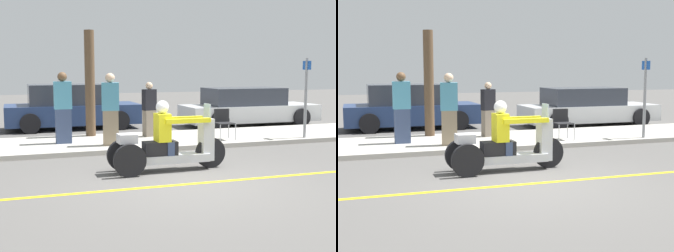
{
  "view_description": "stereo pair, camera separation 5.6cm",
  "coord_description": "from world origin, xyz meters",
  "views": [
    {
      "loc": [
        -2.95,
        -7.56,
        2.05
      ],
      "look_at": [
        -0.01,
        1.15,
        0.91
      ],
      "focal_mm": 50.0,
      "sensor_mm": 36.0,
      "label": 1
    },
    {
      "loc": [
        -2.9,
        -7.57,
        2.05
      ],
      "look_at": [
        -0.01,
        1.15,
        0.91
      ],
      "focal_mm": 50.0,
      "sensor_mm": 36.0,
      "label": 2
    }
  ],
  "objects": [
    {
      "name": "spectator_by_tree",
      "position": [
        0.75,
        5.04,
        0.86
      ],
      "size": [
        0.41,
        0.31,
        1.54
      ],
      "color": "#726656",
      "rests_on": "sidewalk_strip"
    },
    {
      "name": "motorcycle_trike",
      "position": [
        -0.02,
        1.15,
        0.51
      ],
      "size": [
        2.41,
        0.69,
        1.42
      ],
      "color": "black",
      "rests_on": "ground"
    },
    {
      "name": "street_sign",
      "position": [
        4.79,
        3.45,
        1.32
      ],
      "size": [
        0.08,
        0.36,
        2.2
      ],
      "color": "gray",
      "rests_on": "sidewalk_strip"
    },
    {
      "name": "parked_car_lot_center",
      "position": [
        -1.04,
        8.42,
        0.71
      ],
      "size": [
        4.39,
        1.98,
        1.5
      ],
      "color": "navy",
      "rests_on": "ground"
    },
    {
      "name": "spectator_end_of_line",
      "position": [
        -1.68,
        4.59,
        1.0
      ],
      "size": [
        0.44,
        0.26,
        1.83
      ],
      "color": "#38476B",
      "rests_on": "sidewalk_strip"
    },
    {
      "name": "spectator_mid_group",
      "position": [
        -0.59,
        3.9,
        0.99
      ],
      "size": [
        0.47,
        0.33,
        1.8
      ],
      "color": "gray",
      "rests_on": "sidewalk_strip"
    },
    {
      "name": "lane_stripe",
      "position": [
        -0.01,
        0.0,
        0.0
      ],
      "size": [
        24.0,
        0.12,
        0.01
      ],
      "color": "gold",
      "rests_on": "ground"
    },
    {
      "name": "folding_chair_curbside",
      "position": [
        2.51,
        3.91,
        0.62
      ],
      "size": [
        0.48,
        0.48,
        0.82
      ],
      "color": "#A5A8AD",
      "rests_on": "sidewalk_strip"
    },
    {
      "name": "tree_trunk",
      "position": [
        -0.8,
        5.71,
        1.61
      ],
      "size": [
        0.28,
        0.28,
        2.98
      ],
      "color": "brown",
      "rests_on": "sidewalk_strip"
    },
    {
      "name": "sidewalk_strip",
      "position": [
        0.0,
        4.6,
        0.06
      ],
      "size": [
        28.0,
        2.8,
        0.12
      ],
      "color": "#B2ADA3",
      "rests_on": "ground"
    },
    {
      "name": "ground_plane",
      "position": [
        0.0,
        0.0,
        0.0
      ],
      "size": [
        60.0,
        60.0,
        0.0
      ],
      "primitive_type": "plane",
      "color": "#565451"
    },
    {
      "name": "parked_car_lot_left",
      "position": [
        5.07,
        7.29,
        0.65
      ],
      "size": [
        4.85,
        1.96,
        1.35
      ],
      "color": "silver",
      "rests_on": "ground"
    }
  ]
}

